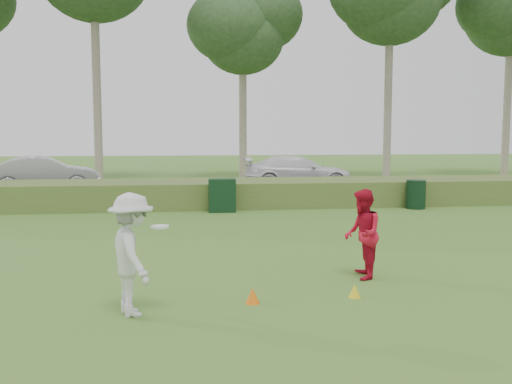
{
  "coord_description": "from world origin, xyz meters",
  "views": [
    {
      "loc": [
        -1.7,
        -8.61,
        2.61
      ],
      "look_at": [
        0.0,
        4.0,
        1.3
      ],
      "focal_mm": 40.0,
      "sensor_mm": 36.0,
      "label": 1
    }
  ],
  "objects": [
    {
      "name": "ground",
      "position": [
        0.0,
        0.0,
        0.0
      ],
      "size": [
        120.0,
        120.0,
        0.0
      ],
      "primitive_type": "plane",
      "color": "#3C6D24",
      "rests_on": "ground"
    },
    {
      "name": "reed_strip",
      "position": [
        0.0,
        12.0,
        0.45
      ],
      "size": [
        80.0,
        3.0,
        0.9
      ],
      "primitive_type": "cube",
      "color": "#496327",
      "rests_on": "ground"
    },
    {
      "name": "park_road",
      "position": [
        0.0,
        17.0,
        0.03
      ],
      "size": [
        80.0,
        6.0,
        0.06
      ],
      "primitive_type": "cube",
      "color": "#2D2D2D",
      "rests_on": "ground"
    },
    {
      "name": "tree_4",
      "position": [
        2.0,
        24.5,
        8.59
      ],
      "size": [
        6.24,
        6.24,
        11.5
      ],
      "color": "gray",
      "rests_on": "ground"
    },
    {
      "name": "tree_6",
      "position": [
        18.0,
        23.8,
        10.1
      ],
      "size": [
        7.02,
        7.02,
        13.5
      ],
      "color": "gray",
      "rests_on": "ground"
    },
    {
      "name": "player_white",
      "position": [
        -2.39,
        -0.43,
        0.89
      ],
      "size": [
        1.04,
        1.3,
        1.77
      ],
      "rotation": [
        0.0,
        0.0,
        1.92
      ],
      "color": "silver",
      "rests_on": "ground"
    },
    {
      "name": "player_red",
      "position": [
        1.55,
        1.15,
        0.81
      ],
      "size": [
        0.75,
        0.89,
        1.62
      ],
      "primitive_type": "imported",
      "rotation": [
        0.0,
        0.0,
        -1.76
      ],
      "color": "red",
      "rests_on": "ground"
    },
    {
      "name": "cone_orange",
      "position": [
        -0.61,
        -0.12,
        0.12
      ],
      "size": [
        0.22,
        0.22,
        0.24
      ],
      "primitive_type": "cone",
      "color": "orange",
      "rests_on": "ground"
    },
    {
      "name": "cone_yellow",
      "position": [
        1.05,
        -0.02,
        0.11
      ],
      "size": [
        0.2,
        0.2,
        0.22
      ],
      "primitive_type": "cone",
      "color": "yellow",
      "rests_on": "ground"
    },
    {
      "name": "utility_cabinet",
      "position": [
        -0.3,
        10.24,
        0.55
      ],
      "size": [
        0.89,
        0.57,
        1.11
      ],
      "primitive_type": "cube",
      "rotation": [
        0.0,
        0.0,
        -0.01
      ],
      "color": "black",
      "rests_on": "ground"
    },
    {
      "name": "trash_bin",
      "position": [
        6.45,
        10.17,
        0.5
      ],
      "size": [
        0.76,
        0.76,
        1.0
      ],
      "primitive_type": "cylinder",
      "rotation": [
        0.0,
        0.0,
        0.16
      ],
      "color": "black",
      "rests_on": "ground"
    },
    {
      "name": "car_mid",
      "position": [
        -7.62,
        17.47,
        0.84
      ],
      "size": [
        4.97,
        2.57,
        1.56
      ],
      "primitive_type": "imported",
      "rotation": [
        0.0,
        0.0,
        1.77
      ],
      "color": "#B7B6BB",
      "rests_on": "park_road"
    },
    {
      "name": "car_right",
      "position": [
        3.88,
        17.78,
        0.81
      ],
      "size": [
        5.28,
        2.42,
        1.5
      ],
      "primitive_type": "imported",
      "rotation": [
        0.0,
        0.0,
        1.51
      ],
      "color": "white",
      "rests_on": "park_road"
    }
  ]
}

